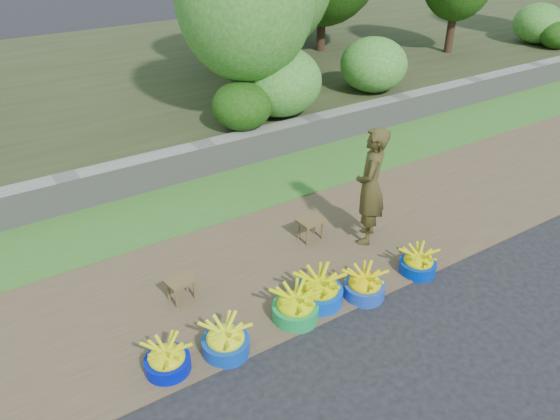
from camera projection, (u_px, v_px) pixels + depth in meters
ground_plane at (361, 307)px, 6.34m from camera, size 120.00×120.00×0.00m
dirt_shoulder at (300, 254)px, 7.24m from camera, size 80.00×2.50×0.02m
grass_verge at (229, 193)px, 8.68m from camera, size 80.00×1.50×0.04m
retaining_wall at (204, 159)px, 9.17m from camera, size 80.00×0.35×0.55m
earth_bank at (113, 85)px, 12.74m from camera, size 80.00×10.00×0.50m
basin_a at (167, 359)px, 5.42m from camera, size 0.46×0.46×0.35m
basin_b at (226, 340)px, 5.63m from camera, size 0.50×0.50×0.37m
basin_c at (295, 306)px, 6.07m from camera, size 0.53×0.53×0.39m
basin_d at (319, 290)px, 6.30m from camera, size 0.55×0.55×0.41m
basin_e at (365, 285)px, 6.42m from camera, size 0.49×0.49×0.36m
basin_f at (418, 262)px, 6.83m from camera, size 0.46×0.46×0.34m
stool_left at (181, 284)px, 6.31m from camera, size 0.36×0.29×0.29m
stool_right at (311, 223)px, 7.42m from camera, size 0.36×0.28×0.31m
vendor_woman at (371, 186)px, 7.13m from camera, size 0.70×0.69×1.63m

